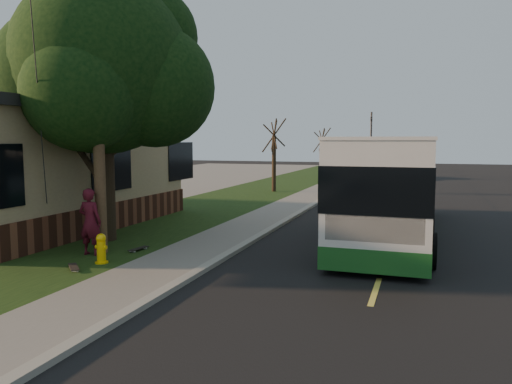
{
  "coord_description": "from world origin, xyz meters",
  "views": [
    {
      "loc": [
        4.84,
        -10.21,
        3.09
      ],
      "look_at": [
        -0.01,
        4.25,
        1.5
      ],
      "focal_mm": 35.0,
      "sensor_mm": 36.0,
      "label": 1
    }
  ],
  "objects_px": {
    "utility_pole": "(96,81)",
    "leafy_tree": "(106,70)",
    "transit_bus": "(391,183)",
    "distant_car": "(389,169)",
    "traffic_signal": "(371,139)",
    "bare_tree_near": "(274,156)",
    "dumpster": "(7,213)",
    "bare_tree_far": "(322,154)",
    "skateboard_main": "(138,249)",
    "fire_hydrant": "(101,249)",
    "skateboarder": "(90,222)",
    "skateboard_spare": "(74,267)"
  },
  "relations": [
    {
      "from": "utility_pole",
      "to": "leafy_tree",
      "type": "distance_m",
      "value": 1.94
    },
    {
      "from": "leafy_tree",
      "to": "utility_pole",
      "type": "bearing_deg",
      "value": -62.4
    },
    {
      "from": "transit_bus",
      "to": "distant_car",
      "type": "distance_m",
      "value": 24.72
    },
    {
      "from": "utility_pole",
      "to": "traffic_signal",
      "type": "relative_size",
      "value": 1.65
    },
    {
      "from": "utility_pole",
      "to": "bare_tree_near",
      "type": "distance_m",
      "value": 17.19
    },
    {
      "from": "utility_pole",
      "to": "dumpster",
      "type": "height_order",
      "value": "utility_pole"
    },
    {
      "from": "bare_tree_far",
      "to": "utility_pole",
      "type": "bearing_deg",
      "value": -90.6
    },
    {
      "from": "bare_tree_far",
      "to": "skateboard_main",
      "type": "height_order",
      "value": "bare_tree_far"
    },
    {
      "from": "dumpster",
      "to": "traffic_signal",
      "type": "bearing_deg",
      "value": 73.86
    },
    {
      "from": "bare_tree_near",
      "to": "bare_tree_far",
      "type": "distance_m",
      "value": 12.01
    },
    {
      "from": "bare_tree_far",
      "to": "distant_car",
      "type": "bearing_deg",
      "value": 12.63
    },
    {
      "from": "fire_hydrant",
      "to": "skateboarder",
      "type": "height_order",
      "value": "skateboarder"
    },
    {
      "from": "transit_bus",
      "to": "skateboarder",
      "type": "distance_m",
      "value": 9.37
    },
    {
      "from": "leafy_tree",
      "to": "distant_car",
      "type": "distance_m",
      "value": 29.57
    },
    {
      "from": "transit_bus",
      "to": "bare_tree_near",
      "type": "bearing_deg",
      "value": 122.72
    },
    {
      "from": "bare_tree_far",
      "to": "bare_tree_near",
      "type": "bearing_deg",
      "value": -92.39
    },
    {
      "from": "bare_tree_far",
      "to": "traffic_signal",
      "type": "xyz_separation_m",
      "value": [
        3.5,
        4.0,
        1.16
      ]
    },
    {
      "from": "skateboarder",
      "to": "distant_car",
      "type": "height_order",
      "value": "skateboarder"
    },
    {
      "from": "leafy_tree",
      "to": "bare_tree_near",
      "type": "xyz_separation_m",
      "value": [
        0.67,
        15.35,
        -3.02
      ]
    },
    {
      "from": "fire_hydrant",
      "to": "utility_pole",
      "type": "height_order",
      "value": "utility_pole"
    },
    {
      "from": "utility_pole",
      "to": "transit_bus",
      "type": "xyz_separation_m",
      "value": [
        7.18,
        5.53,
        -2.94
      ]
    },
    {
      "from": "traffic_signal",
      "to": "distant_car",
      "type": "distance_m",
      "value": 4.09
    },
    {
      "from": "utility_pole",
      "to": "skateboard_spare",
      "type": "height_order",
      "value": "utility_pole"
    },
    {
      "from": "utility_pole",
      "to": "skateboarder",
      "type": "relative_size",
      "value": 5.12
    },
    {
      "from": "transit_bus",
      "to": "skateboarder",
      "type": "xyz_separation_m",
      "value": [
        -7.27,
        -5.86,
        -0.73
      ]
    },
    {
      "from": "utility_pole",
      "to": "transit_bus",
      "type": "relative_size",
      "value": 0.78
    },
    {
      "from": "bare_tree_far",
      "to": "skateboard_main",
      "type": "bearing_deg",
      "value": -88.99
    },
    {
      "from": "transit_bus",
      "to": "bare_tree_far",
      "type": "bearing_deg",
      "value": 106.32
    },
    {
      "from": "fire_hydrant",
      "to": "skateboard_spare",
      "type": "xyz_separation_m",
      "value": [
        -0.26,
        -0.71,
        -0.31
      ]
    },
    {
      "from": "skateboard_main",
      "to": "distant_car",
      "type": "bearing_deg",
      "value": 80.89
    },
    {
      "from": "utility_pole",
      "to": "bare_tree_near",
      "type": "xyz_separation_m",
      "value": [
        -0.19,
        17.01,
        -2.48
      ]
    },
    {
      "from": "leafy_tree",
      "to": "distant_car",
      "type": "xyz_separation_m",
      "value": [
        6.43,
        28.53,
        -4.39
      ]
    },
    {
      "from": "traffic_signal",
      "to": "transit_bus",
      "type": "distance_m",
      "value": 27.72
    },
    {
      "from": "traffic_signal",
      "to": "skateboarder",
      "type": "height_order",
      "value": "traffic_signal"
    },
    {
      "from": "skateboard_spare",
      "to": "transit_bus",
      "type": "bearing_deg",
      "value": 47.07
    },
    {
      "from": "leafy_tree",
      "to": "bare_tree_far",
      "type": "bearing_deg",
      "value": 87.55
    },
    {
      "from": "transit_bus",
      "to": "utility_pole",
      "type": "bearing_deg",
      "value": -142.37
    },
    {
      "from": "bare_tree_far",
      "to": "distant_car",
      "type": "height_order",
      "value": "bare_tree_far"
    },
    {
      "from": "traffic_signal",
      "to": "transit_bus",
      "type": "bearing_deg",
      "value": -83.0
    },
    {
      "from": "fire_hydrant",
      "to": "dumpster",
      "type": "bearing_deg",
      "value": 153.2
    },
    {
      "from": "utility_pole",
      "to": "distant_car",
      "type": "relative_size",
      "value": 2.0
    },
    {
      "from": "dumpster",
      "to": "distant_car",
      "type": "bearing_deg",
      "value": 69.16
    },
    {
      "from": "fire_hydrant",
      "to": "skateboard_main",
      "type": "relative_size",
      "value": 1.02
    },
    {
      "from": "fire_hydrant",
      "to": "utility_pole",
      "type": "xyz_separation_m",
      "value": [
        -0.71,
        0.99,
        4.2
      ]
    },
    {
      "from": "fire_hydrant",
      "to": "dumpster",
      "type": "height_order",
      "value": "dumpster"
    },
    {
      "from": "traffic_signal",
      "to": "bare_tree_far",
      "type": "bearing_deg",
      "value": -131.19
    },
    {
      "from": "leafy_tree",
      "to": "bare_tree_far",
      "type": "height_order",
      "value": "leafy_tree"
    },
    {
      "from": "distant_car",
      "to": "traffic_signal",
      "type": "bearing_deg",
      "value": 128.13
    },
    {
      "from": "bare_tree_near",
      "to": "skateboard_main",
      "type": "xyz_separation_m",
      "value": [
        1.0,
        -16.48,
        -2.03
      ]
    },
    {
      "from": "transit_bus",
      "to": "dumpster",
      "type": "distance_m",
      "value": 12.9
    }
  ]
}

